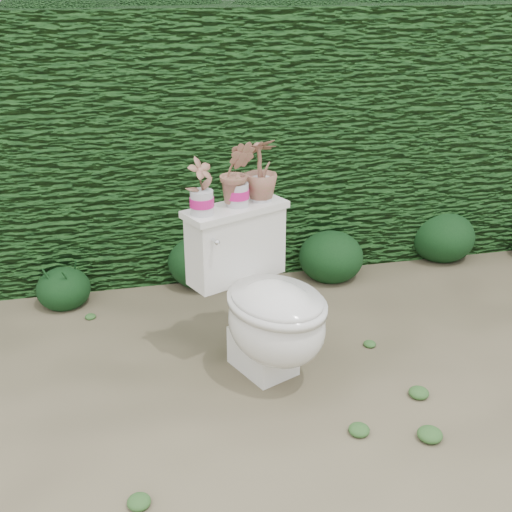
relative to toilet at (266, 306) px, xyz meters
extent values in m
plane|color=#82775A|center=(-0.20, -0.06, -0.36)|extent=(60.00, 60.00, 0.00)
cube|color=#23581D|center=(-0.20, 1.54, 0.44)|extent=(8.00, 1.00, 1.60)
cube|color=silver|center=(-0.01, 0.02, -0.26)|extent=(0.32, 0.36, 0.20)
ellipsoid|color=silver|center=(0.03, -0.07, -0.06)|extent=(0.58, 0.63, 0.39)
cube|color=silver|center=(-0.09, 0.22, 0.22)|extent=(0.50, 0.34, 0.34)
cube|color=silver|center=(-0.09, 0.22, 0.40)|extent=(0.53, 0.37, 0.03)
cylinder|color=silver|center=(-0.23, 0.06, 0.32)|extent=(0.04, 0.06, 0.02)
sphere|color=silver|center=(-0.22, 0.03, 0.32)|extent=(0.03, 0.03, 0.03)
imported|color=#367624|center=(-0.26, 0.15, 0.54)|extent=(0.16, 0.14, 0.24)
imported|color=#367624|center=(-0.08, 0.22, 0.57)|extent=(0.19, 0.16, 0.30)
imported|color=#367624|center=(0.04, 0.28, 0.56)|extent=(0.21, 0.21, 0.28)
ellipsoid|color=#143A15|center=(-0.98, 0.92, -0.23)|extent=(0.31, 0.31, 0.25)
ellipsoid|color=#143A15|center=(-0.15, 1.03, -0.18)|extent=(0.43, 0.43, 0.35)
ellipsoid|color=#143A15|center=(0.65, 0.93, -0.19)|extent=(0.41, 0.41, 0.32)
ellipsoid|color=#143A15|center=(1.48, 1.07, -0.18)|extent=(0.44, 0.44, 0.35)
camera|label=1|loc=(-0.62, -2.55, 1.42)|focal=45.00mm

